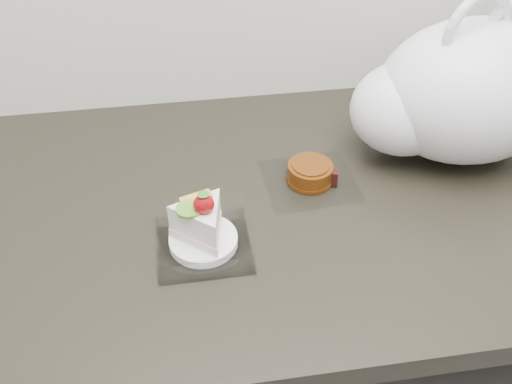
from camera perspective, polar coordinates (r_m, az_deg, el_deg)
counter at (r=1.26m, az=4.68°, el=-15.64°), size 2.04×0.64×0.90m
cake_tray at (r=0.82m, az=-5.36°, el=-3.96°), size 0.14×0.14×0.11m
mooncake_wrap at (r=0.94m, az=5.50°, el=1.76°), size 0.16×0.15×0.04m
plastic_bag at (r=1.00m, az=19.57°, el=9.24°), size 0.38×0.29×0.29m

